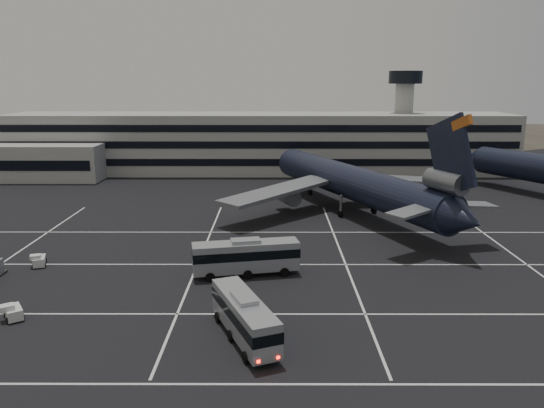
{
  "coord_description": "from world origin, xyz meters",
  "views": [
    {
      "loc": [
        3.19,
        -56.9,
        21.82
      ],
      "look_at": [
        3.02,
        14.91,
        5.0
      ],
      "focal_mm": 35.0,
      "sensor_mm": 36.0,
      "label": 1
    }
  ],
  "objects_px": {
    "bus_near": "(244,315)",
    "tug_a": "(39,260)",
    "bus_far": "(246,255)",
    "trijet_main": "(354,183)"
  },
  "relations": [
    {
      "from": "trijet_main",
      "to": "bus_near",
      "type": "xyz_separation_m",
      "value": [
        -15.82,
        -44.28,
        -3.08
      ]
    },
    {
      "from": "trijet_main",
      "to": "bus_far",
      "type": "distance_m",
      "value": 33.41
    },
    {
      "from": "trijet_main",
      "to": "bus_near",
      "type": "bearing_deg",
      "value": -132.6
    },
    {
      "from": "bus_far",
      "to": "trijet_main",
      "type": "bearing_deg",
      "value": -40.68
    },
    {
      "from": "trijet_main",
      "to": "tug_a",
      "type": "xyz_separation_m",
      "value": [
        -41.49,
        -25.96,
        -4.56
      ]
    },
    {
      "from": "bus_near",
      "to": "bus_far",
      "type": "relative_size",
      "value": 0.92
    },
    {
      "from": "bus_far",
      "to": "tug_a",
      "type": "distance_m",
      "value": 25.27
    },
    {
      "from": "bus_far",
      "to": "tug_a",
      "type": "xyz_separation_m",
      "value": [
        -25.04,
        2.96,
        -1.66
      ]
    },
    {
      "from": "bus_far",
      "to": "bus_near",
      "type": "bearing_deg",
      "value": 171.35
    },
    {
      "from": "bus_near",
      "to": "tug_a",
      "type": "distance_m",
      "value": 31.58
    }
  ]
}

